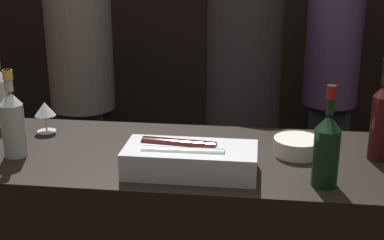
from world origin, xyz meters
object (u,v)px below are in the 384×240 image
red_wine_bottle_burgundy (327,148)px  ice_bin_with_bottles (188,158)px  white_wine_bottle (0,95)px  wine_glass (45,110)px  red_wine_bottle_black_foil (381,119)px  rose_wine_bottle (13,121)px  person_in_hoodie (82,79)px  bowl_white (297,146)px  person_grey_polo (243,93)px  person_blond_tee (331,74)px

red_wine_bottle_burgundy → ice_bin_with_bottles: bearing=174.5°
ice_bin_with_bottles → white_wine_bottle: 0.93m
wine_glass → red_wine_bottle_black_foil: size_ratio=0.34×
rose_wine_bottle → person_in_hoodie: person_in_hoodie is taller
rose_wine_bottle → bowl_white: bearing=8.1°
white_wine_bottle → red_wine_bottle_black_foil: (1.49, -0.19, 0.02)m
ice_bin_with_bottles → bowl_white: size_ratio=2.54×
bowl_white → white_wine_bottle: size_ratio=0.52×
person_grey_polo → rose_wine_bottle: bearing=146.2°
bowl_white → wine_glass: bearing=173.2°
wine_glass → white_wine_bottle: bearing=165.1°
person_blond_tee → person_in_hoodie: bearing=-48.6°
ice_bin_with_bottles → person_grey_polo: 1.05m
red_wine_bottle_burgundy → person_blond_tee: (0.21, 1.58, -0.13)m
white_wine_bottle → ice_bin_with_bottles: bearing=-24.8°
wine_glass → red_wine_bottle_burgundy: (1.07, -0.37, 0.04)m
red_wine_bottle_burgundy → person_grey_polo: (-0.30, 1.09, -0.13)m
wine_glass → white_wine_bottle: white_wine_bottle is taller
white_wine_bottle → bowl_white: bearing=-8.2°
red_wine_bottle_black_foil → person_blond_tee: (-0.00, 1.34, -0.15)m
red_wine_bottle_burgundy → rose_wine_bottle: 1.08m
ice_bin_with_bottles → person_blond_tee: size_ratio=0.25×
bowl_white → red_wine_bottle_burgundy: (0.07, -0.26, 0.09)m
red_wine_bottle_burgundy → rose_wine_bottle: size_ratio=1.03×
wine_glass → rose_wine_bottle: size_ratio=0.39×
bowl_white → rose_wine_bottle: (-1.01, -0.14, 0.10)m
person_in_hoodie → person_grey_polo: size_ratio=0.98×
red_wine_bottle_black_foil → person_grey_polo: bearing=121.0°
red_wine_bottle_burgundy → red_wine_bottle_black_foil: (0.21, 0.25, 0.02)m
red_wine_bottle_black_foil → bowl_white: bearing=177.9°
white_wine_bottle → person_in_hoodie: 0.91m
bowl_white → wine_glass: (-1.00, 0.12, 0.06)m
white_wine_bottle → person_in_hoodie: (0.04, 0.89, -0.15)m
ice_bin_with_bottles → person_grey_polo: (0.14, 1.04, -0.05)m
wine_glass → person_grey_polo: 1.05m
bowl_white → red_wine_bottle_burgundy: size_ratio=0.53×
bowl_white → person_blond_tee: 1.36m
red_wine_bottle_burgundy → red_wine_bottle_black_foil: 0.32m
bowl_white → white_wine_bottle: (-1.21, 0.18, 0.10)m
red_wine_bottle_black_foil → red_wine_bottle_burgundy: bearing=-130.5°
wine_glass → person_blond_tee: size_ratio=0.07×
person_in_hoodie → wine_glass: bearing=-85.0°
bowl_white → wine_glass: 1.01m
ice_bin_with_bottles → red_wine_bottle_black_foil: size_ratio=1.22×
ice_bin_with_bottles → wine_glass: size_ratio=3.53×
person_blond_tee → person_grey_polo: 0.71m
ice_bin_with_bottles → rose_wine_bottle: 0.65m
ice_bin_with_bottles → bowl_white: (0.37, 0.21, -0.02)m
wine_glass → bowl_white: bearing=-6.8°
bowl_white → red_wine_bottle_burgundy: red_wine_bottle_burgundy is taller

